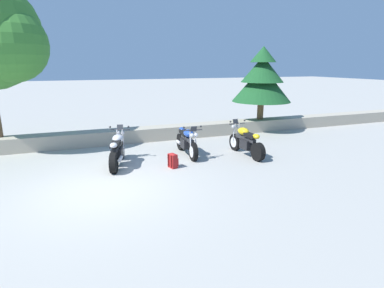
# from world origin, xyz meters

# --- Properties ---
(ground_plane) EXTENTS (120.00, 120.00, 0.00)m
(ground_plane) POSITION_xyz_m (0.00, 0.00, 0.00)
(ground_plane) COLOR #A3A099
(stone_wall) EXTENTS (36.00, 0.80, 0.55)m
(stone_wall) POSITION_xyz_m (0.00, 4.80, 0.28)
(stone_wall) COLOR #A89E89
(stone_wall) RESTS_ON ground
(motorcycle_silver_near_left) EXTENTS (0.89, 2.02, 1.18)m
(motorcycle_silver_near_left) POSITION_xyz_m (0.63, 1.87, 0.49)
(motorcycle_silver_near_left) COLOR black
(motorcycle_silver_near_left) RESTS_ON ground
(motorcycle_blue_centre) EXTENTS (0.67, 2.06, 1.18)m
(motorcycle_blue_centre) POSITION_xyz_m (3.07, 2.14, 0.49)
(motorcycle_blue_centre) COLOR black
(motorcycle_blue_centre) RESTS_ON ground
(motorcycle_yellow_far_right) EXTENTS (0.67, 2.07, 1.18)m
(motorcycle_yellow_far_right) POSITION_xyz_m (5.01, 1.42, 0.49)
(motorcycle_yellow_far_right) COLOR black
(motorcycle_yellow_far_right) RESTS_ON ground
(rider_backpack) EXTENTS (0.32, 0.34, 0.47)m
(rider_backpack) POSITION_xyz_m (2.19, 1.00, 0.24)
(rider_backpack) COLOR #A31E1E
(rider_backpack) RESTS_ON ground
(pine_tree_mid_right) EXTENTS (2.76, 2.76, 3.40)m
(pine_tree_mid_right) POSITION_xyz_m (7.80, 4.87, 2.48)
(pine_tree_mid_right) COLOR brown
(pine_tree_mid_right) RESTS_ON stone_wall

